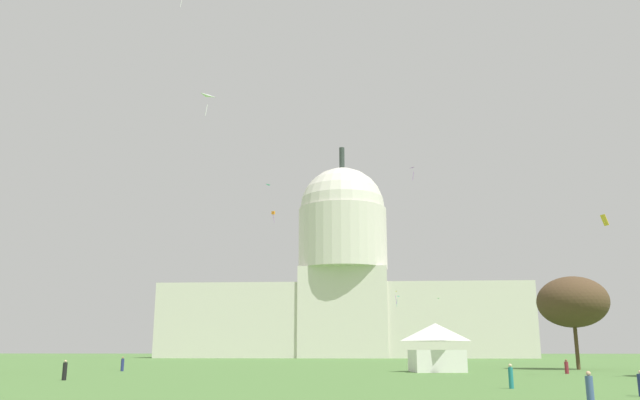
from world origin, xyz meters
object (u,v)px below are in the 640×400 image
Objects in this scene: kite_orange_high at (273,213)px; kite_white_mid at (206,100)px; person_maroon_back_left at (567,367)px; person_teal_front_right at (511,377)px; person_navy_back_right at (122,364)px; person_black_aisle_center at (65,371)px; person_denim_near_tree_west at (590,388)px; kite_cyan_mid at (270,186)px; kite_gold_low at (605,220)px; capitol_building at (343,282)px; kite_yellow_low at (395,293)px; kite_violet_high at (414,169)px; kite_turquoise_low at (397,298)px; event_tent at (436,347)px; kite_green_low at (437,299)px; tree_east_far at (573,302)px.

kite_orange_high is 103.43m from kite_white_mid.
kite_orange_high is at bearing 39.49° from person_maroon_back_left.
person_teal_front_right is 0.95× the size of person_navy_back_right.
person_black_aisle_center is 38.99m from kite_white_mid.
person_denim_near_tree_west is 95.52m from kite_cyan_mid.
kite_gold_low is 125.53m from kite_orange_high.
person_denim_near_tree_west is at bearing -84.00° from capitol_building.
kite_yellow_low is at bearing -142.33° from kite_gold_low.
person_maroon_back_left is 109.02m from kite_violet_high.
capitol_building is 32.86× the size of kite_violet_high.
person_maroon_back_left is 0.90× the size of person_navy_back_right.
kite_gold_low is at bearing -22.62° from person_teal_front_right.
kite_violet_high reaches higher than person_denim_near_tree_west.
person_teal_front_right is at bearing 36.97° from kite_turquoise_low.
kite_yellow_low reaches higher than person_navy_back_right.
event_tent is at bearing 143.48° from kite_white_mid.
kite_turquoise_low is at bearing -7.53° from kite_cyan_mid.
kite_white_mid reaches higher than kite_turquoise_low.
kite_violet_high is at bearing 19.04° from person_maroon_back_left.
capitol_building is 68.25× the size of kite_green_low.
event_tent is 4.12× the size of person_teal_front_right.
kite_turquoise_low is (15.87, -28.81, -7.68)m from capitol_building.
kite_gold_low is at bearing 146.84° from person_denim_near_tree_west.
kite_orange_high reaches higher than person_teal_front_right.
person_maroon_back_left is at bearing -26.11° from event_tent.
capitol_building is 76.78× the size of person_denim_near_tree_west.
kite_gold_low is at bearing -123.20° from kite_cyan_mid.
kite_yellow_low reaches higher than event_tent.
capitol_building is 36.87m from kite_yellow_low.
tree_east_far is at bearing 138.84° from kite_violet_high.
kite_yellow_low is (39.40, 94.13, 16.87)m from person_navy_back_right.
capitol_building is 47.79× the size of kite_white_mid.
capitol_building is 35.37× the size of kite_orange_high.
person_denim_near_tree_west is 143.88m from kite_turquoise_low.
kite_green_low reaches higher than person_maroon_back_left.
event_tent is at bearing 36.26° from kite_turquoise_low.
kite_violet_high is at bearing -59.68° from capitol_building.
event_tent is at bearing -92.91° from person_black_aisle_center.
kite_yellow_low is at bearing -71.32° from kite_green_low.
person_teal_front_right is at bearing 2.03° from kite_green_low.
person_maroon_back_left is at bearing 7.83° from kite_green_low.
kite_yellow_low is at bearing 83.16° from event_tent.
kite_green_low is 0.70× the size of kite_white_mid.
event_tent is 3.92× the size of person_navy_back_right.
kite_violet_high is at bearing 12.57° from person_teal_front_right.
kite_yellow_low is at bearing -53.21° from person_black_aisle_center.
capitol_building reaches higher than event_tent.
kite_yellow_low is 0.86× the size of kite_violet_high.
kite_yellow_low is (15.19, -32.92, -6.72)m from capitol_building.
kite_orange_high is at bearing -174.77° from person_denim_near_tree_west.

